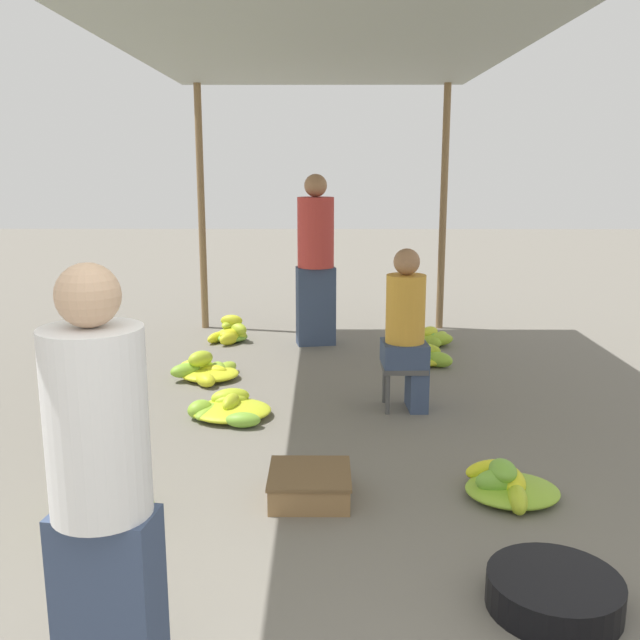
# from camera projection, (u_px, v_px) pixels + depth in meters

# --- Properties ---
(canopy_post_back_left) EXTENTS (0.08, 0.08, 2.75)m
(canopy_post_back_left) POSITION_uv_depth(u_px,v_px,m) (201.00, 210.00, 8.08)
(canopy_post_back_left) COLOR olive
(canopy_post_back_left) RESTS_ON ground
(canopy_post_back_right) EXTENTS (0.08, 0.08, 2.75)m
(canopy_post_back_right) POSITION_uv_depth(u_px,v_px,m) (443.00, 210.00, 8.06)
(canopy_post_back_right) COLOR olive
(canopy_post_back_right) RESTS_ON ground
(canopy_tarp) EXTENTS (3.14, 6.65, 0.04)m
(canopy_tarp) POSITION_uv_depth(u_px,v_px,m) (321.00, 26.00, 4.72)
(canopy_tarp) COLOR #9EA399
(canopy_tarp) RESTS_ON canopy_post_front_left
(vendor_foreground) EXTENTS (0.38, 0.38, 1.56)m
(vendor_foreground) POSITION_uv_depth(u_px,v_px,m) (101.00, 489.00, 2.35)
(vendor_foreground) COLOR #384766
(vendor_foreground) RESTS_ON ground
(stool) EXTENTS (0.34, 0.34, 0.35)m
(stool) POSITION_uv_depth(u_px,v_px,m) (404.00, 373.00, 5.52)
(stool) COLOR #4C4C4C
(stool) RESTS_ON ground
(vendor_seated) EXTENTS (0.36, 0.35, 1.25)m
(vendor_seated) POSITION_uv_depth(u_px,v_px,m) (407.00, 328.00, 5.44)
(vendor_seated) COLOR #384766
(vendor_seated) RESTS_ON ground
(basin_black) EXTENTS (0.57, 0.57, 0.15)m
(basin_black) POSITION_uv_depth(u_px,v_px,m) (554.00, 593.00, 3.04)
(basin_black) COLOR black
(basin_black) RESTS_ON ground
(banana_pile_left_0) EXTENTS (0.66, 0.58, 0.18)m
(banana_pile_left_0) POSITION_uv_depth(u_px,v_px,m) (228.00, 408.00, 5.37)
(banana_pile_left_0) COLOR #C0D12A
(banana_pile_left_0) RESTS_ON ground
(banana_pile_left_1) EXTENTS (0.46, 0.47, 0.25)m
(banana_pile_left_1) POSITION_uv_depth(u_px,v_px,m) (108.00, 500.00, 3.83)
(banana_pile_left_1) COLOR #A9C82E
(banana_pile_left_1) RESTS_ON ground
(banana_pile_left_2) EXTENTS (0.62, 0.68, 0.26)m
(banana_pile_left_2) POSITION_uv_depth(u_px,v_px,m) (207.00, 371.00, 6.33)
(banana_pile_left_2) COLOR yellow
(banana_pile_left_2) RESTS_ON ground
(banana_pile_left_3) EXTENTS (0.48, 0.48, 0.29)m
(banana_pile_left_3) POSITION_uv_depth(u_px,v_px,m) (230.00, 333.00, 7.65)
(banana_pile_left_3) COLOR #B1CB2C
(banana_pile_left_3) RESTS_ON ground
(banana_pile_right_0) EXTENTS (0.49, 0.41, 0.20)m
(banana_pile_right_0) POSITION_uv_depth(u_px,v_px,m) (427.00, 357.00, 6.76)
(banana_pile_right_0) COLOR #7EB735
(banana_pile_right_0) RESTS_ON ground
(banana_pile_right_1) EXTENTS (0.53, 0.60, 0.24)m
(banana_pile_right_1) POSITION_uv_depth(u_px,v_px,m) (508.00, 485.00, 4.05)
(banana_pile_right_1) COLOR #74B337
(banana_pile_right_1) RESTS_ON ground
(banana_pile_right_2) EXTENTS (0.44, 0.47, 0.20)m
(banana_pile_right_2) POSITION_uv_depth(u_px,v_px,m) (432.00, 338.00, 7.52)
(banana_pile_right_2) COLOR #A8C72E
(banana_pile_right_2) RESTS_ON ground
(crate_near) EXTENTS (0.47, 0.47, 0.16)m
(crate_near) POSITION_uv_depth(u_px,v_px,m) (310.00, 485.00, 4.04)
(crate_near) COLOR olive
(crate_near) RESTS_ON ground
(shopper_walking_mid) EXTENTS (0.44, 0.44, 1.78)m
(shopper_walking_mid) POSITION_uv_depth(u_px,v_px,m) (316.00, 258.00, 7.39)
(shopper_walking_mid) COLOR #384766
(shopper_walking_mid) RESTS_ON ground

